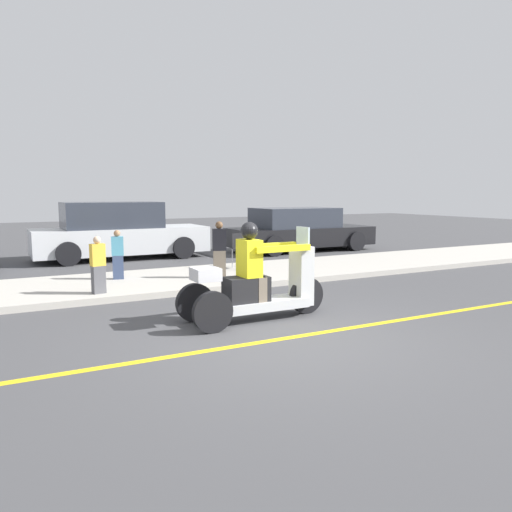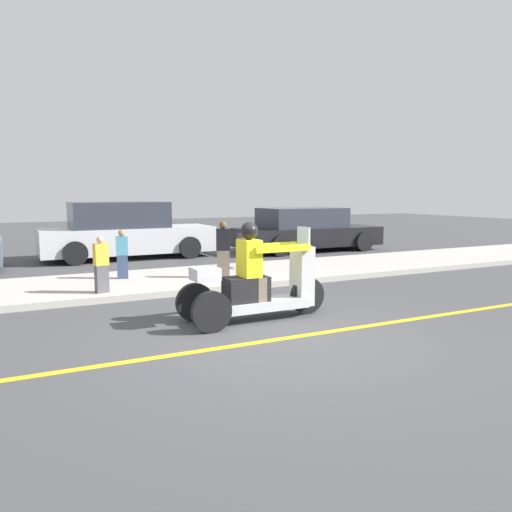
{
  "view_description": "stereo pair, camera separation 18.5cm",
  "coord_description": "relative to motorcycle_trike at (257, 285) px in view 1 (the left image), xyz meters",
  "views": [
    {
      "loc": [
        -3.28,
        -5.44,
        1.91
      ],
      "look_at": [
        0.16,
        1.04,
        0.97
      ],
      "focal_mm": 35.0,
      "sensor_mm": 36.0,
      "label": 1
    },
    {
      "loc": [
        -3.12,
        -5.52,
        1.91
      ],
      "look_at": [
        0.16,
        1.04,
        0.97
      ],
      "focal_mm": 35.0,
      "sensor_mm": 36.0,
      "label": 2
    }
  ],
  "objects": [
    {
      "name": "spectator_end_of_line",
      "position": [
        -1.18,
        3.91,
        0.08
      ],
      "size": [
        0.27,
        0.19,
        1.02
      ],
      "color": "#38476B",
      "rests_on": "sidewalk_strip"
    },
    {
      "name": "motorcycle_trike",
      "position": [
        0.0,
        0.0,
        0.0
      ],
      "size": [
        2.33,
        0.77,
        1.48
      ],
      "color": "black",
      "rests_on": "ground"
    },
    {
      "name": "spectator_far_back",
      "position": [
        0.75,
        3.08,
        0.17
      ],
      "size": [
        0.32,
        0.25,
        1.19
      ],
      "color": "#726656",
      "rests_on": "sidewalk_strip"
    },
    {
      "name": "folding_chair_curbside",
      "position": [
        1.81,
        4.11,
        0.1
      ],
      "size": [
        0.5,
        0.5,
        0.82
      ],
      "color": "#A5A8AD",
      "rests_on": "sidewalk_strip"
    },
    {
      "name": "parked_car_lot_center",
      "position": [
        5.49,
        7.32,
        0.15
      ],
      "size": [
        4.81,
        2.04,
        1.41
      ],
      "color": "black",
      "rests_on": "ground"
    },
    {
      "name": "ground_plane",
      "position": [
        -0.17,
        -1.04,
        -0.53
      ],
      "size": [
        60.0,
        60.0,
        0.0
      ],
      "primitive_type": "plane",
      "color": "#424244"
    },
    {
      "name": "lane_stripe",
      "position": [
        -0.01,
        -1.04,
        -0.53
      ],
      "size": [
        24.0,
        0.12,
        0.01
      ],
      "color": "gold",
      "rests_on": "ground"
    },
    {
      "name": "spectator_near_curb",
      "position": [
        -1.83,
        2.56,
        0.09
      ],
      "size": [
        0.27,
        0.19,
        1.02
      ],
      "color": "#515156",
      "rests_on": "sidewalk_strip"
    },
    {
      "name": "parked_car_lot_far",
      "position": [
        -0.22,
        8.07,
        0.24
      ],
      "size": [
        4.87,
        1.92,
        1.64
      ],
      "color": "silver",
      "rests_on": "ground"
    },
    {
      "name": "sidewalk_strip",
      "position": [
        -0.17,
        3.56,
        -0.47
      ],
      "size": [
        28.0,
        2.8,
        0.12
      ],
      "color": "#B2ADA3",
      "rests_on": "ground"
    }
  ]
}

